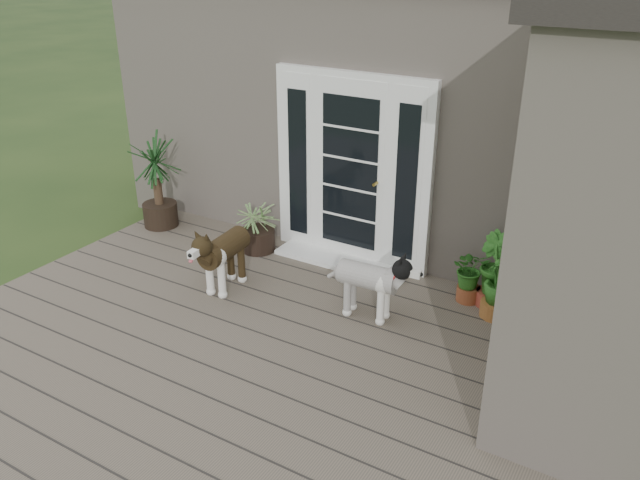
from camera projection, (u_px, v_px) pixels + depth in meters
The scene contains 14 objects.
deck at pixel (253, 361), 5.82m from camera, with size 6.20×4.60×0.12m, color #6B5B4C.
house_main at pixel (439, 103), 8.49m from camera, with size 7.40×4.00×3.10m, color #665E54.
door_unit at pixel (352, 170), 7.14m from camera, with size 1.90×0.14×2.15m, color white.
door_step at pixel (341, 261), 7.43m from camera, with size 1.60×0.40×0.05m, color white.
brindle_dog at pixel (225, 259), 6.77m from camera, with size 0.36×0.83×0.69m, color #3D2D16, non-canonical shape.
white_dog at pixel (367, 287), 6.26m from camera, with size 0.33×0.78×0.65m, color silver, non-canonical shape.
spider_plant at pixel (257, 223), 7.61m from camera, with size 0.67×0.67×0.71m, color #9CB670, non-canonical shape.
yucca at pixel (157, 182), 8.17m from camera, with size 0.83×0.83×1.21m, color black, non-canonical shape.
herb_a at pixel (470, 280), 6.58m from camera, with size 0.38×0.38×0.48m, color #205317.
herb_b at pixel (491, 280), 6.48m from camera, with size 0.38×0.38×0.57m, color #255F1B.
herb_c at pixel (497, 293), 6.29m from camera, with size 0.33×0.33×0.52m, color #235317.
sapling at pixel (527, 283), 5.39m from camera, with size 0.46×0.46×1.57m, color #26631C, non-canonical shape.
clog_left at pixel (399, 275), 7.09m from camera, with size 0.13×0.28×0.08m, color #16391C, non-canonical shape.
clog_right at pixel (357, 270), 7.19m from camera, with size 0.13×0.28×0.08m, color black, non-canonical shape.
Camera 1 is at (2.99, -3.42, 3.51)m, focal length 36.20 mm.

